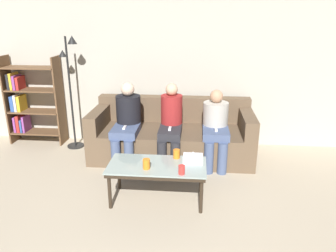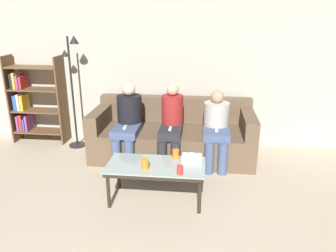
{
  "view_description": "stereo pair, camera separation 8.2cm",
  "coord_description": "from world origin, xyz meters",
  "px_view_note": "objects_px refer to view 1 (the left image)",
  "views": [
    {
      "loc": [
        0.35,
        -0.98,
        2.03
      ],
      "look_at": [
        0.0,
        2.91,
        0.69
      ],
      "focal_mm": 35.0,
      "sensor_mm": 36.0,
      "label": 1
    },
    {
      "loc": [
        0.43,
        -0.97,
        2.03
      ],
      "look_at": [
        0.0,
        2.91,
        0.69
      ],
      "focal_mm": 35.0,
      "sensor_mm": 36.0,
      "label": 2
    }
  ],
  "objects_px": {
    "coffee_table": "(157,168)",
    "seated_person_mid_right": "(216,125)",
    "cup_far_center": "(177,154)",
    "tissue_box": "(193,159)",
    "couch": "(172,136)",
    "bookshelf": "(28,102)",
    "seated_person_left_end": "(127,120)",
    "seated_person_mid_left": "(171,123)",
    "standing_lamp": "(71,81)",
    "cup_near_right": "(146,164)",
    "cup_near_left": "(182,170)"
  },
  "relations": [
    {
      "from": "couch",
      "to": "standing_lamp",
      "type": "bearing_deg",
      "value": 173.05
    },
    {
      "from": "couch",
      "to": "coffee_table",
      "type": "xyz_separation_m",
      "value": [
        -0.07,
        -1.28,
        0.1
      ]
    },
    {
      "from": "seated_person_mid_right",
      "to": "bookshelf",
      "type": "bearing_deg",
      "value": 169.51
    },
    {
      "from": "couch",
      "to": "cup_near_right",
      "type": "xyz_separation_m",
      "value": [
        -0.17,
        -1.39,
        0.2
      ]
    },
    {
      "from": "coffee_table",
      "to": "tissue_box",
      "type": "distance_m",
      "value": 0.41
    },
    {
      "from": "seated_person_mid_right",
      "to": "couch",
      "type": "bearing_deg",
      "value": 160.57
    },
    {
      "from": "coffee_table",
      "to": "cup_far_center",
      "type": "bearing_deg",
      "value": 43.7
    },
    {
      "from": "cup_near_left",
      "to": "coffee_table",
      "type": "bearing_deg",
      "value": 144.73
    },
    {
      "from": "cup_near_right",
      "to": "bookshelf",
      "type": "relative_size",
      "value": 0.08
    },
    {
      "from": "standing_lamp",
      "to": "seated_person_left_end",
      "type": "bearing_deg",
      "value": -23.69
    },
    {
      "from": "standing_lamp",
      "to": "seated_person_mid_right",
      "type": "distance_m",
      "value": 2.27
    },
    {
      "from": "cup_near_right",
      "to": "couch",
      "type": "bearing_deg",
      "value": 83.13
    },
    {
      "from": "tissue_box",
      "to": "standing_lamp",
      "type": "xyz_separation_m",
      "value": [
        -1.89,
        1.39,
        0.57
      ]
    },
    {
      "from": "cup_near_left",
      "to": "seated_person_mid_left",
      "type": "distance_m",
      "value": 1.27
    },
    {
      "from": "coffee_table",
      "to": "cup_far_center",
      "type": "distance_m",
      "value": 0.3
    },
    {
      "from": "cup_near_left",
      "to": "seated_person_left_end",
      "type": "distance_m",
      "value": 1.52
    },
    {
      "from": "coffee_table",
      "to": "couch",
      "type": "bearing_deg",
      "value": 87.06
    },
    {
      "from": "tissue_box",
      "to": "seated_person_mid_left",
      "type": "xyz_separation_m",
      "value": [
        -0.33,
        0.96,
        0.1
      ]
    },
    {
      "from": "cup_near_left",
      "to": "cup_near_right",
      "type": "relative_size",
      "value": 0.88
    },
    {
      "from": "tissue_box",
      "to": "seated_person_left_end",
      "type": "xyz_separation_m",
      "value": [
        -0.95,
        0.98,
        0.11
      ]
    },
    {
      "from": "couch",
      "to": "seated_person_mid_right",
      "type": "bearing_deg",
      "value": -19.43
    },
    {
      "from": "couch",
      "to": "cup_near_left",
      "type": "xyz_separation_m",
      "value": [
        0.22,
        -1.48,
        0.19
      ]
    },
    {
      "from": "cup_near_left",
      "to": "standing_lamp",
      "type": "relative_size",
      "value": 0.06
    },
    {
      "from": "seated_person_mid_left",
      "to": "standing_lamp",
      "type": "bearing_deg",
      "value": 164.72
    },
    {
      "from": "seated_person_left_end",
      "to": "seated_person_mid_left",
      "type": "xyz_separation_m",
      "value": [
        0.62,
        -0.02,
        -0.01
      ]
    },
    {
      "from": "couch",
      "to": "seated_person_left_end",
      "type": "bearing_deg",
      "value": -160.49
    },
    {
      "from": "coffee_table",
      "to": "standing_lamp",
      "type": "height_order",
      "value": "standing_lamp"
    },
    {
      "from": "cup_far_center",
      "to": "tissue_box",
      "type": "bearing_deg",
      "value": -30.0
    },
    {
      "from": "couch",
      "to": "standing_lamp",
      "type": "distance_m",
      "value": 1.74
    },
    {
      "from": "cup_far_center",
      "to": "cup_near_right",
      "type": "bearing_deg",
      "value": -135.06
    },
    {
      "from": "cup_near_right",
      "to": "tissue_box",
      "type": "bearing_deg",
      "value": 21.34
    },
    {
      "from": "cup_far_center",
      "to": "tissue_box",
      "type": "height_order",
      "value": "tissue_box"
    },
    {
      "from": "cup_near_right",
      "to": "seated_person_mid_left",
      "type": "height_order",
      "value": "seated_person_mid_left"
    },
    {
      "from": "couch",
      "to": "seated_person_mid_right",
      "type": "xyz_separation_m",
      "value": [
        0.62,
        -0.22,
        0.27
      ]
    },
    {
      "from": "coffee_table",
      "to": "cup_near_right",
      "type": "distance_m",
      "value": 0.18
    },
    {
      "from": "standing_lamp",
      "to": "seated_person_mid_left",
      "type": "bearing_deg",
      "value": -15.28
    },
    {
      "from": "cup_near_left",
      "to": "cup_near_right",
      "type": "height_order",
      "value": "cup_near_right"
    },
    {
      "from": "cup_far_center",
      "to": "bookshelf",
      "type": "distance_m",
      "value": 2.87
    },
    {
      "from": "cup_near_right",
      "to": "standing_lamp",
      "type": "xyz_separation_m",
      "value": [
        -1.39,
        1.58,
        0.56
      ]
    },
    {
      "from": "cup_near_left",
      "to": "cup_far_center",
      "type": "height_order",
      "value": "cup_far_center"
    },
    {
      "from": "cup_near_left",
      "to": "standing_lamp",
      "type": "height_order",
      "value": "standing_lamp"
    },
    {
      "from": "coffee_table",
      "to": "seated_person_mid_right",
      "type": "distance_m",
      "value": 1.28
    },
    {
      "from": "couch",
      "to": "seated_person_mid_left",
      "type": "distance_m",
      "value": 0.37
    },
    {
      "from": "couch",
      "to": "bookshelf",
      "type": "distance_m",
      "value": 2.41
    },
    {
      "from": "seated_person_left_end",
      "to": "seated_person_mid_right",
      "type": "distance_m",
      "value": 1.25
    },
    {
      "from": "coffee_table",
      "to": "seated_person_left_end",
      "type": "xyz_separation_m",
      "value": [
        -0.56,
        1.06,
        0.21
      ]
    },
    {
      "from": "tissue_box",
      "to": "standing_lamp",
      "type": "height_order",
      "value": "standing_lamp"
    },
    {
      "from": "couch",
      "to": "cup_far_center",
      "type": "xyz_separation_m",
      "value": [
        0.14,
        -1.09,
        0.19
      ]
    },
    {
      "from": "coffee_table",
      "to": "cup_near_left",
      "type": "relative_size",
      "value": 11.05
    },
    {
      "from": "cup_far_center",
      "to": "coffee_table",
      "type": "bearing_deg",
      "value": -136.3
    }
  ]
}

